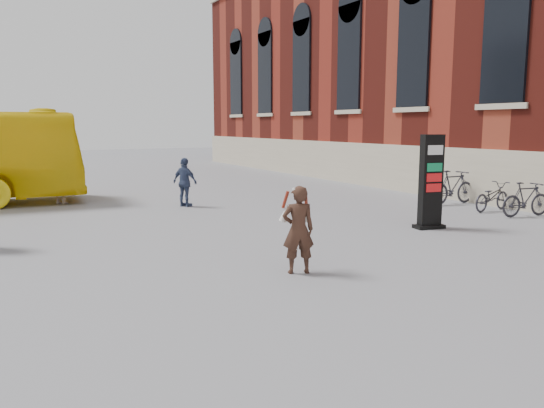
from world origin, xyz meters
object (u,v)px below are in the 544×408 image
info_pylon (431,182)px  bike_7 (453,187)px  bike_6 (492,197)px  woman (298,229)px  pedestrian_b (60,176)px  pedestrian_c (185,182)px  bike_5 (526,199)px

info_pylon → bike_7: (3.67, 2.70, -0.61)m
info_pylon → bike_6: 3.92m
bike_6 → bike_7: bike_7 is taller
woman → pedestrian_b: (-2.64, 10.79, 0.12)m
info_pylon → pedestrian_c: bearing=133.7°
bike_6 → bike_7: size_ratio=0.89×
info_pylon → bike_7: 4.60m
pedestrian_b → bike_6: size_ratio=1.10×
woman → bike_5: woman is taller
pedestrian_c → bike_7: bearing=-145.6°
bike_5 → bike_7: bike_7 is taller
woman → pedestrian_b: pedestrian_b is taller
woman → bike_6: woman is taller
pedestrian_c → bike_5: bearing=-159.6°
woman → bike_5: bearing=-148.7°
bike_7 → woman: bearing=118.7°
bike_6 → bike_7: (0.00, 1.54, 0.13)m
pedestrian_b → bike_7: 12.88m
info_pylon → pedestrian_c: info_pylon is taller
info_pylon → pedestrian_b: bearing=140.7°
pedestrian_b → bike_7: size_ratio=0.97×
info_pylon → bike_6: (3.67, 1.16, -0.74)m
info_pylon → pedestrian_c: (-4.23, 6.32, -0.39)m
pedestrian_c → bike_7: (7.90, -3.63, -0.22)m
bike_6 → bike_7: bearing=-8.2°
info_pylon → bike_6: bearing=27.4°
info_pylon → bike_7: bearing=46.2°
woman → bike_7: (8.67, 4.63, -0.23)m
pedestrian_c → bike_5: pedestrian_c is taller
pedestrian_c → bike_6: bearing=-154.1°
bike_5 → bike_6: (0.00, 1.16, -0.06)m
pedestrian_b → bike_5: size_ratio=1.10×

